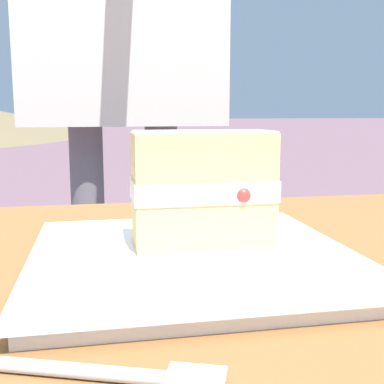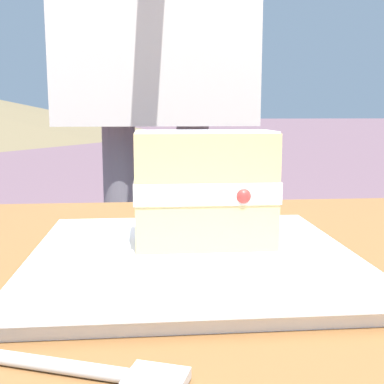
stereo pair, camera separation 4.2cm
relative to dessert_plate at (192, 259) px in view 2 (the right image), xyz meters
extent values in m
cube|color=brown|center=(0.11, -0.11, -0.03)|extent=(1.12, 0.88, 0.04)
cube|color=white|center=(0.00, 0.00, 0.00)|extent=(0.27, 0.27, 0.01)
cube|color=white|center=(0.00, 0.00, 0.01)|extent=(0.28, 0.28, 0.00)
cube|color=#E0C17A|center=(0.01, 0.02, 0.03)|extent=(0.13, 0.06, 0.04)
cube|color=white|center=(0.01, 0.02, 0.06)|extent=(0.13, 0.06, 0.02)
sphere|color=red|center=(0.00, 0.04, 0.06)|extent=(0.02, 0.02, 0.02)
sphere|color=red|center=(0.00, 0.04, 0.06)|extent=(0.01, 0.01, 0.01)
sphere|color=red|center=(0.04, -0.01, 0.06)|extent=(0.01, 0.01, 0.01)
sphere|color=red|center=(-0.02, 0.04, 0.06)|extent=(0.02, 0.02, 0.02)
cube|color=#E0C17A|center=(0.01, 0.02, 0.09)|extent=(0.13, 0.06, 0.04)
cube|color=white|center=(0.01, 0.02, 0.11)|extent=(0.12, 0.06, 0.00)
cylinder|color=silver|center=(-0.11, -0.16, 0.00)|extent=(0.13, 0.06, 0.01)
cube|color=silver|center=(-0.04, -0.19, 0.00)|extent=(0.04, 0.03, 0.01)
cylinder|color=silver|center=(0.06, 0.25, 0.03)|extent=(0.08, 0.08, 0.08)
cylinder|color=black|center=(0.06, 0.25, 0.07)|extent=(0.07, 0.07, 0.00)
cylinder|color=slate|center=(-0.11, 0.74, -0.32)|extent=(0.08, 0.08, 0.84)
cylinder|color=slate|center=(0.07, 0.74, -0.32)|extent=(0.08, 0.08, 0.84)
camera|label=1|loc=(-0.08, -0.41, 0.13)|focal=45.52mm
camera|label=2|loc=(-0.04, -0.42, 0.13)|focal=45.52mm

